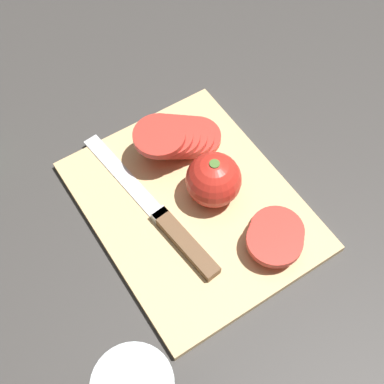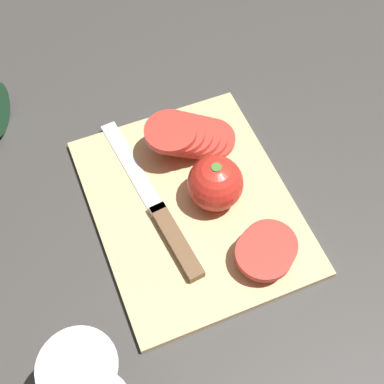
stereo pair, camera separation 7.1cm
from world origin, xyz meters
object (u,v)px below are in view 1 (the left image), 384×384
(tomato_slice_stack_far, at_px, (276,236))
(knife, at_px, (173,229))
(whole_tomato, at_px, (214,180))
(tomato_slice_stack_near, at_px, (179,137))

(tomato_slice_stack_far, bearing_deg, knife, -129.05)
(whole_tomato, xyz_separation_m, tomato_slice_stack_far, (0.10, 0.03, -0.02))
(tomato_slice_stack_near, height_order, tomato_slice_stack_far, tomato_slice_stack_near)
(knife, xyz_separation_m, tomato_slice_stack_far, (0.09, 0.11, 0.01))
(knife, xyz_separation_m, tomato_slice_stack_near, (-0.11, 0.08, 0.02))
(knife, relative_size, tomato_slice_stack_far, 3.11)
(knife, distance_m, tomato_slice_stack_far, 0.14)
(knife, relative_size, tomato_slice_stack_near, 2.12)
(tomato_slice_stack_near, relative_size, tomato_slice_stack_far, 1.47)
(knife, height_order, tomato_slice_stack_far, tomato_slice_stack_far)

